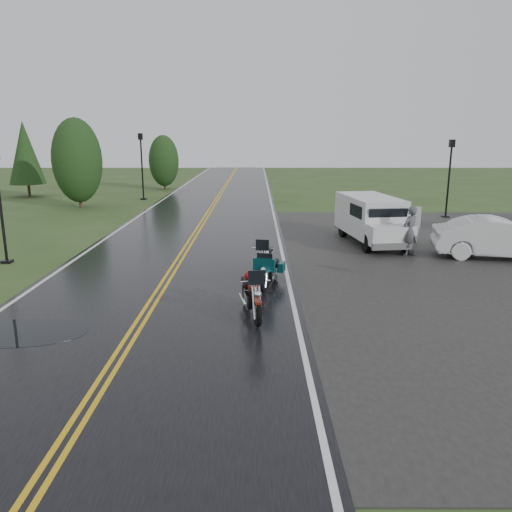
{
  "coord_description": "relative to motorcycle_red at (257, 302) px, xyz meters",
  "views": [
    {
      "loc": [
        2.82,
        -12.17,
        4.42
      ],
      "look_at": [
        2.8,
        2.0,
        1.0
      ],
      "focal_mm": 35.0,
      "sensor_mm": 36.0,
      "label": 1
    }
  ],
  "objects": [
    {
      "name": "parking_pad",
      "position": [
        8.16,
        6.18,
        -0.65
      ],
      "size": [
        14.0,
        24.0,
        0.03
      ],
      "primitive_type": "cube",
      "color": "black",
      "rests_on": "ground"
    },
    {
      "name": "road",
      "position": [
        -2.84,
        11.18,
        -0.64
      ],
      "size": [
        8.0,
        100.0,
        0.04
      ],
      "primitive_type": "cube",
      "color": "black",
      "rests_on": "ground"
    },
    {
      "name": "lamp_post_near_left",
      "position": [
        -8.95,
        6.27,
        1.37
      ],
      "size": [
        0.35,
        0.35,
        4.06
      ],
      "primitive_type": null,
      "color": "black",
      "rests_on": "ground"
    },
    {
      "name": "ground",
      "position": [
        -2.84,
        1.18,
        -0.66
      ],
      "size": [
        120.0,
        120.0,
        0.0
      ],
      "primitive_type": "plane",
      "color": "#2D471E",
      "rests_on": "ground"
    },
    {
      "name": "sedan_white",
      "position": [
        8.84,
        6.94,
        0.09
      ],
      "size": [
        4.76,
        2.45,
        1.5
      ],
      "primitive_type": "imported",
      "rotation": [
        0.0,
        0.0,
        1.37
      ],
      "color": "silver",
      "rests_on": "ground"
    },
    {
      "name": "van_white",
      "position": [
        4.26,
        7.87,
        0.34
      ],
      "size": [
        2.57,
        5.29,
        2.0
      ],
      "primitive_type": null,
      "rotation": [
        0.0,
        0.0,
        0.13
      ],
      "color": "silver",
      "rests_on": "ground"
    },
    {
      "name": "tree_left_mid",
      "position": [
        -11.18,
        20.46,
        1.71
      ],
      "size": [
        3.03,
        3.03,
        4.74
      ],
      "primitive_type": null,
      "color": "#1E3D19",
      "rests_on": "ground"
    },
    {
      "name": "tree_left_far",
      "position": [
        -7.81,
        31.52,
        1.27
      ],
      "size": [
        2.5,
        2.5,
        3.85
      ],
      "primitive_type": null,
      "color": "#1E3D19",
      "rests_on": "ground"
    },
    {
      "name": "lamp_post_far_right",
      "position": [
        10.49,
        16.46,
        1.48
      ],
      "size": [
        0.37,
        0.37,
        4.28
      ],
      "primitive_type": null,
      "color": "black",
      "rests_on": "ground"
    },
    {
      "name": "pine_left_far",
      "position": [
        -17.03,
        26.34,
        2.03
      ],
      "size": [
        2.58,
        2.58,
        5.38
      ],
      "primitive_type": null,
      "color": "#1E3D19",
      "rests_on": "ground"
    },
    {
      "name": "motorcycle_red",
      "position": [
        0.0,
        0.0,
        0.0
      ],
      "size": [
        1.2,
        2.35,
        1.32
      ],
      "primitive_type": null,
      "rotation": [
        0.0,
        0.0,
        0.18
      ],
      "color": "#61150B",
      "rests_on": "ground"
    },
    {
      "name": "person_at_van",
      "position": [
        5.71,
        7.32,
        0.27
      ],
      "size": [
        0.81,
        0.76,
        1.87
      ],
      "primitive_type": "imported",
      "rotation": [
        0.0,
        0.0,
        3.76
      ],
      "color": "#4A4B4F",
      "rests_on": "ground"
    },
    {
      "name": "motorcycle_teal",
      "position": [
        0.18,
        2.57,
        -0.08
      ],
      "size": [
        1.2,
        2.08,
        1.16
      ],
      "primitive_type": null,
      "rotation": [
        0.0,
        0.0,
        -0.26
      ],
      "color": "#053438",
      "rests_on": "ground"
    },
    {
      "name": "lamp_post_far_left",
      "position": [
        -8.08,
        24.52,
        1.67
      ],
      "size": [
        0.4,
        0.4,
        4.66
      ],
      "primitive_type": null,
      "color": "black",
      "rests_on": "ground"
    },
    {
      "name": "motorcycle_silver",
      "position": [
        0.14,
        3.62,
        -0.01
      ],
      "size": [
        1.15,
        2.3,
        1.3
      ],
      "primitive_type": null,
      "rotation": [
        0.0,
        0.0,
        -0.17
      ],
      "color": "#B9BCC2",
      "rests_on": "ground"
    }
  ]
}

